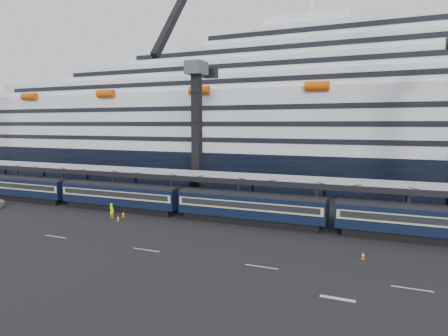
{
  "coord_description": "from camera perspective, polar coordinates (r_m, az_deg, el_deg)",
  "views": [
    {
      "loc": [
        8.25,
        -36.47,
        12.51
      ],
      "look_at": [
        -11.57,
        10.0,
        6.91
      ],
      "focal_mm": 32.0,
      "sensor_mm": 36.0,
      "label": 1
    }
  ],
  "objects": [
    {
      "name": "traffic_cone_d",
      "position": [
        40.08,
        19.24,
        -11.67
      ],
      "size": [
        0.37,
        0.37,
        0.75
      ],
      "color": "#D64C06",
      "rests_on": "ground"
    },
    {
      "name": "canopy",
      "position": [
        51.66,
        13.68,
        -1.94
      ],
      "size": [
        130.0,
        6.25,
        5.53
      ],
      "color": "gray",
      "rests_on": "ground"
    },
    {
      "name": "worker",
      "position": [
        55.53,
        -15.76,
        -5.88
      ],
      "size": [
        0.79,
        0.58,
        2.0
      ],
      "primitive_type": "imported",
      "rotation": [
        0.0,
        0.0,
        2.99
      ],
      "color": "#F7FF0D",
      "rests_on": "ground"
    },
    {
      "name": "cruise_ship",
      "position": [
        82.99,
        16.73,
        5.94
      ],
      "size": [
        214.09,
        28.84,
        34.0
      ],
      "color": "black",
      "rests_on": "ground"
    },
    {
      "name": "lane_markings",
      "position": [
        33.65,
        22.09,
        -15.96
      ],
      "size": [
        111.0,
        4.27,
        0.02
      ],
      "color": "beige",
      "rests_on": "ground"
    },
    {
      "name": "crane_dark_near",
      "position": [
        61.89,
        -4.08,
        5.77
      ],
      "size": [
        4.5,
        17.75,
        35.08
      ],
      "color": "#46484D",
      "rests_on": "ground"
    },
    {
      "name": "train",
      "position": [
        49.32,
        7.45,
        -5.79
      ],
      "size": [
        133.05,
        3.0,
        4.05
      ],
      "color": "black",
      "rests_on": "ground"
    },
    {
      "name": "traffic_cone_c",
      "position": [
        53.79,
        -14.89,
        -6.94
      ],
      "size": [
        0.37,
        0.37,
        0.73
      ],
      "color": "#D64C06",
      "rests_on": "ground"
    },
    {
      "name": "traffic_cone_b",
      "position": [
        55.76,
        -14.19,
        -6.41
      ],
      "size": [
        0.41,
        0.41,
        0.83
      ],
      "color": "#D64C06",
      "rests_on": "ground"
    },
    {
      "name": "ground",
      "position": [
        39.43,
        10.04,
        -12.27
      ],
      "size": [
        260.0,
        260.0,
        0.0
      ],
      "primitive_type": "plane",
      "color": "black",
      "rests_on": "ground"
    }
  ]
}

